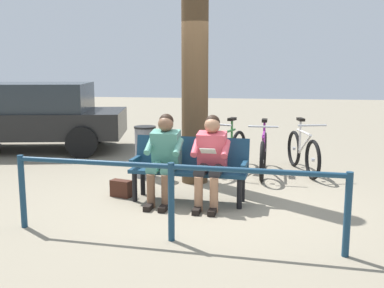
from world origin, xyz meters
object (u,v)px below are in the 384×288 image
(parked_car, at_px, (29,115))
(handbag, at_px, (121,188))
(litter_bin, at_px, (145,152))
(bicycle_purple, at_px, (263,154))
(bench, at_px, (190,164))
(tree_trunk, at_px, (195,54))
(person_reading, at_px, (211,156))
(bicycle_red, at_px, (303,152))
(bicycle_silver, at_px, (227,151))
(person_companion, at_px, (164,154))

(parked_car, bearing_deg, handbag, 122.57)
(litter_bin, xyz_separation_m, bicycle_purple, (-1.94, -0.49, -0.07))
(bench, bearing_deg, tree_trunk, -81.18)
(handbag, height_order, tree_trunk, tree_trunk)
(tree_trunk, xyz_separation_m, parked_car, (3.99, -2.19, -1.24))
(bench, relative_size, person_reading, 1.36)
(bench, relative_size, bicycle_red, 0.99)
(bicycle_silver, bearing_deg, bicycle_purple, 97.56)
(tree_trunk, distance_m, bicycle_purple, 2.09)
(person_companion, height_order, tree_trunk, tree_trunk)
(litter_bin, relative_size, bicycle_silver, 0.53)
(bicycle_silver, bearing_deg, handbag, -18.13)
(person_companion, bearing_deg, bicycle_silver, -105.95)
(bench, bearing_deg, parked_car, -33.98)
(bench, relative_size, tree_trunk, 0.40)
(tree_trunk, height_order, bicycle_red, tree_trunk)
(bench, xyz_separation_m, person_companion, (0.33, 0.14, 0.16))
(tree_trunk, xyz_separation_m, bicycle_red, (-1.76, -0.93, -1.66))
(bicycle_red, bearing_deg, bicycle_purple, -82.86)
(tree_trunk, distance_m, litter_bin, 1.81)
(handbag, xyz_separation_m, parked_car, (3.08, -3.20, 0.65))
(bench, xyz_separation_m, handbag, (0.99, 0.01, -0.39))
(person_companion, xyz_separation_m, bicycle_red, (-2.01, -2.07, -0.30))
(handbag, relative_size, litter_bin, 0.35)
(parked_car, bearing_deg, tree_trunk, 139.94)
(bicycle_purple, bearing_deg, handbag, -47.74)
(bench, height_order, parked_car, parked_car)
(bicycle_purple, xyz_separation_m, parked_car, (5.07, -1.52, 0.41))
(person_companion, relative_size, tree_trunk, 0.30)
(person_reading, bearing_deg, litter_bin, -43.48)
(person_companion, height_order, bicycle_purple, person_companion)
(bicycle_silver, bearing_deg, bench, 7.10)
(person_companion, relative_size, bicycle_red, 0.73)
(parked_car, bearing_deg, bicycle_purple, 152.00)
(person_reading, height_order, tree_trunk, tree_trunk)
(litter_bin, xyz_separation_m, bicycle_red, (-2.62, -0.75, -0.07))
(bench, bearing_deg, handbag, 4.68)
(tree_trunk, height_order, bicycle_purple, tree_trunk)
(litter_bin, height_order, parked_car, parked_car)
(person_companion, bearing_deg, handbag, -7.09)
(person_reading, distance_m, person_companion, 0.64)
(bench, height_order, bicycle_purple, bicycle_purple)
(person_reading, bearing_deg, handbag, -3.66)
(bench, xyz_separation_m, litter_bin, (0.94, -1.18, -0.08))
(bench, height_order, bicycle_silver, bicycle_silver)
(person_reading, relative_size, parked_car, 0.27)
(handbag, height_order, litter_bin, litter_bin)
(handbag, height_order, parked_car, parked_car)
(person_reading, bearing_deg, bicycle_purple, -106.30)
(person_companion, distance_m, handbag, 0.87)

